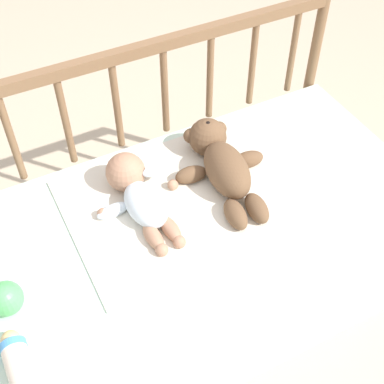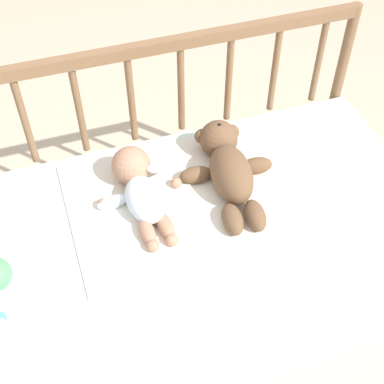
# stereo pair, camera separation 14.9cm
# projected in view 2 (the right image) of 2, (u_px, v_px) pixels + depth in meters

# --- Properties ---
(ground_plane) EXTENTS (12.00, 12.00, 0.00)m
(ground_plane) POSITION_uv_depth(u_px,v_px,m) (193.00, 304.00, 1.91)
(ground_plane) COLOR #C6B293
(crib_mattress) EXTENTS (1.35, 0.66, 0.52)m
(crib_mattress) POSITION_uv_depth(u_px,v_px,m) (193.00, 262.00, 1.72)
(crib_mattress) COLOR silver
(crib_mattress) RESTS_ON ground_plane
(crib_rail) EXTENTS (1.35, 0.04, 0.86)m
(crib_rail) POSITION_uv_depth(u_px,v_px,m) (157.00, 110.00, 1.69)
(crib_rail) COLOR brown
(crib_rail) RESTS_ON ground_plane
(blanket) EXTENTS (0.72, 0.49, 0.01)m
(blanket) POSITION_uv_depth(u_px,v_px,m) (194.00, 196.00, 1.56)
(blanket) COLOR silver
(blanket) RESTS_ON crib_mattress
(teddy_bear) EXTENTS (0.29, 0.41, 0.12)m
(teddy_bear) POSITION_uv_depth(u_px,v_px,m) (228.00, 166.00, 1.57)
(teddy_bear) COLOR brown
(teddy_bear) RESTS_ON crib_mattress
(baby) EXTENTS (0.26, 0.35, 0.12)m
(baby) POSITION_uv_depth(u_px,v_px,m) (140.00, 188.00, 1.52)
(baby) COLOR white
(baby) RESTS_ON crib_mattress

